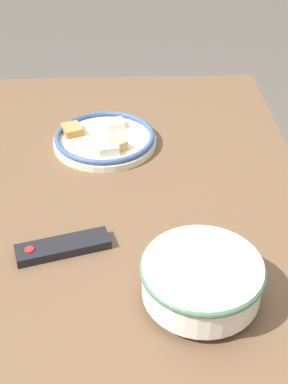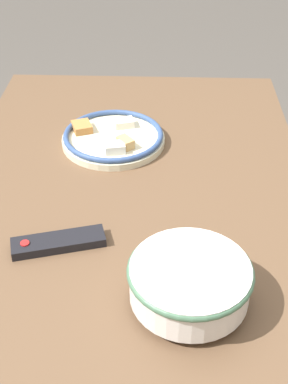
% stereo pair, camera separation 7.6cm
% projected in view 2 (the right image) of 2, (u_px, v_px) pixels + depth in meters
% --- Properties ---
extents(dining_table, '(1.35, 0.85, 0.73)m').
position_uv_depth(dining_table, '(130.00, 231.00, 1.27)').
color(dining_table, brown).
rests_on(dining_table, ground_plane).
extents(noodle_bowl, '(0.22, 0.22, 0.09)m').
position_uv_depth(noodle_bowl, '(190.00, 282.00, 0.95)').
color(noodle_bowl, silver).
rests_on(noodle_bowl, dining_table).
extents(food_plate, '(0.27, 0.27, 0.04)m').
position_uv_depth(food_plate, '(113.00, 137.00, 1.41)').
color(food_plate, beige).
rests_on(food_plate, dining_table).
extents(tv_remote, '(0.10, 0.20, 0.02)m').
position_uv_depth(tv_remote, '(58.00, 242.00, 1.09)').
color(tv_remote, black).
rests_on(tv_remote, dining_table).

